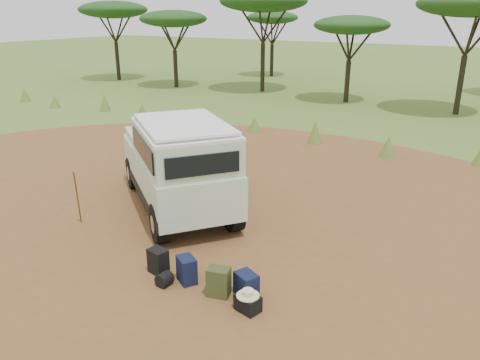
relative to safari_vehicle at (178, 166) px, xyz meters
The scene contains 13 objects.
ground 1.52m from the safari_vehicle, 57.88° to the right, with size 140.00×140.00×0.00m, color #536F27.
dirt_clearing 1.52m from the safari_vehicle, 57.88° to the right, with size 23.00×23.00×0.01m, color brown.
grass_fringe 7.96m from the safari_vehicle, 85.66° to the left, with size 36.60×1.60×0.90m.
acacia_treeline 19.43m from the safari_vehicle, 86.28° to the left, with size 46.70×13.20×6.26m.
safari_vehicle is the anchor object (origin of this frame).
walking_staff 2.61m from the safari_vehicle, 125.95° to the right, with size 0.03×0.03×1.45m, color brown.
backpack_black 3.40m from the safari_vehicle, 59.38° to the right, with size 0.38×0.28×0.52m, color black.
backpack_navy 3.78m from the safari_vehicle, 49.66° to the right, with size 0.41×0.29×0.54m, color #121B39.
backpack_olive 4.34m from the safari_vehicle, 42.04° to the right, with size 0.41×0.30×0.57m, color #3C4720.
duffel_navy 4.54m from the safari_vehicle, 35.77° to the right, with size 0.42×0.32×0.47m, color #121B39.
hard_case 4.98m from the safari_vehicle, 37.63° to the right, with size 0.43×0.31×0.31m, color black.
stuff_sack 3.89m from the safari_vehicle, 56.35° to the right, with size 0.27×0.27×0.27m, color black.
safari_hat 4.94m from the safari_vehicle, 37.63° to the right, with size 0.41×0.41×0.12m.
Camera 1 is at (6.89, -8.25, 5.01)m, focal length 35.00 mm.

